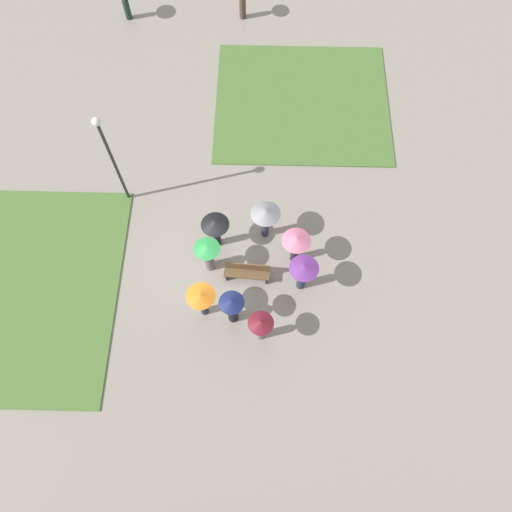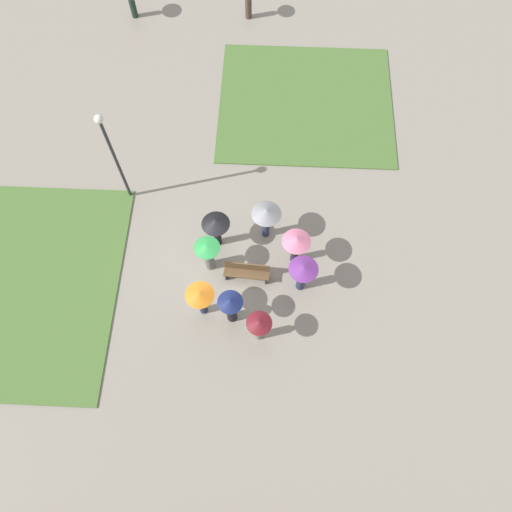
{
  "view_description": "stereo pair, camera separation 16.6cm",
  "coord_description": "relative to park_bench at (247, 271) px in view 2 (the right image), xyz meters",
  "views": [
    {
      "loc": [
        1.77,
        -8.13,
        17.9
      ],
      "look_at": [
        1.58,
        -0.13,
        0.91
      ],
      "focal_mm": 35.0,
      "sensor_mm": 36.0,
      "label": 1
    },
    {
      "loc": [
        1.93,
        -8.13,
        17.9
      ],
      "look_at": [
        1.58,
        -0.13,
        0.91
      ],
      "focal_mm": 35.0,
      "sensor_mm": 36.0,
      "label": 2
    }
  ],
  "objects": [
    {
      "name": "lawn_patch_far",
      "position": [
        2.27,
        8.81,
        -0.44
      ],
      "size": [
        7.97,
        7.12,
        0.06
      ],
      "color": "#4C7033",
      "rests_on": "ground_plane"
    },
    {
      "name": "crowd_person_green",
      "position": [
        -1.46,
        0.39,
        0.67
      ],
      "size": [
        0.97,
        0.97,
        1.77
      ],
      "rotation": [
        0.0,
        0.0,
        4.26
      ],
      "color": "slate",
      "rests_on": "ground_plane"
    },
    {
      "name": "crowd_person_maroon",
      "position": [
        0.56,
        -2.37,
        0.76
      ],
      "size": [
        0.91,
        0.91,
        1.72
      ],
      "rotation": [
        0.0,
        0.0,
        4.97
      ],
      "color": "slate",
      "rests_on": "ground_plane"
    },
    {
      "name": "ground_plane",
      "position": [
        -1.25,
        0.58,
        -0.47
      ],
      "size": [
        90.0,
        90.0,
        0.0
      ],
      "primitive_type": "plane",
      "color": "gray"
    },
    {
      "name": "crowd_person_purple",
      "position": [
        2.06,
        -0.33,
        0.85
      ],
      "size": [
        1.08,
        1.08,
        1.83
      ],
      "rotation": [
        0.0,
        0.0,
        0.69
      ],
      "color": "#282D47",
      "rests_on": "ground_plane"
    },
    {
      "name": "crowd_person_navy",
      "position": [
        -0.46,
        -1.7,
        0.69
      ],
      "size": [
        0.91,
        0.91,
        1.85
      ],
      "rotation": [
        0.0,
        0.0,
        5.9
      ],
      "color": "black",
      "rests_on": "ground_plane"
    },
    {
      "name": "crowd_person_orange",
      "position": [
        -1.55,
        -1.47,
        0.88
      ],
      "size": [
        1.05,
        1.05,
        1.81
      ],
      "rotation": [
        0.0,
        0.0,
        4.69
      ],
      "color": "#282D47",
      "rests_on": "ground_plane"
    },
    {
      "name": "lawn_patch_near",
      "position": [
        -8.67,
        -0.77,
        -0.44
      ],
      "size": [
        7.45,
        8.86,
        0.06
      ],
      "color": "#4C7033",
      "rests_on": "ground_plane"
    },
    {
      "name": "lamp_post",
      "position": [
        -5.09,
        3.48,
        2.64
      ],
      "size": [
        0.32,
        0.32,
        4.91
      ],
      "color": "#2D2D30",
      "rests_on": "ground_plane"
    },
    {
      "name": "crowd_person_black",
      "position": [
        -1.22,
        1.42,
        0.95
      ],
      "size": [
        1.08,
        1.08,
        1.81
      ],
      "rotation": [
        0.0,
        0.0,
        5.1
      ],
      "color": "black",
      "rests_on": "ground_plane"
    },
    {
      "name": "park_bench",
      "position": [
        0.0,
        0.0,
        0.0
      ],
      "size": [
        1.77,
        0.54,
        0.9
      ],
      "rotation": [
        0.0,
        0.0,
        -0.07
      ],
      "color": "brown",
      "rests_on": "ground_plane"
    },
    {
      "name": "crowd_person_grey",
      "position": [
        0.66,
        1.88,
        1.03
      ],
      "size": [
        1.14,
        1.14,
        1.89
      ],
      "rotation": [
        0.0,
        0.0,
        4.45
      ],
      "color": "#282D47",
      "rests_on": "ground_plane"
    },
    {
      "name": "crowd_person_pink",
      "position": [
        1.81,
        0.8,
        0.94
      ],
      "size": [
        1.08,
        1.08,
        1.81
      ],
      "rotation": [
        0.0,
        0.0,
        1.71
      ],
      "color": "#2D2333",
      "rests_on": "ground_plane"
    }
  ]
}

